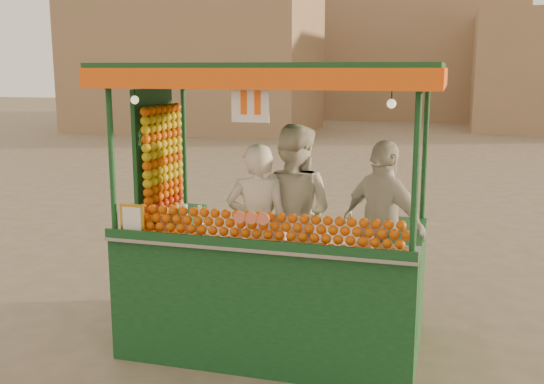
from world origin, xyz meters
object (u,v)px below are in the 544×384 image
(vendor_middle, at_px, (292,214))
(juice_cart, at_px, (267,258))
(vendor_left, at_px, (258,228))
(vendor_right, at_px, (383,226))

(vendor_middle, bearing_deg, juice_cart, 82.69)
(juice_cart, height_order, vendor_left, juice_cart)
(vendor_middle, bearing_deg, vendor_left, 65.25)
(juice_cart, bearing_deg, vendor_left, 142.74)
(vendor_left, relative_size, vendor_right, 0.99)
(vendor_left, bearing_deg, juice_cart, 130.97)
(juice_cart, distance_m, vendor_middle, 0.59)
(vendor_middle, xyz_separation_m, vendor_right, (0.90, -0.02, -0.06))
(juice_cart, bearing_deg, vendor_middle, 74.91)
(juice_cart, distance_m, vendor_left, 0.30)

